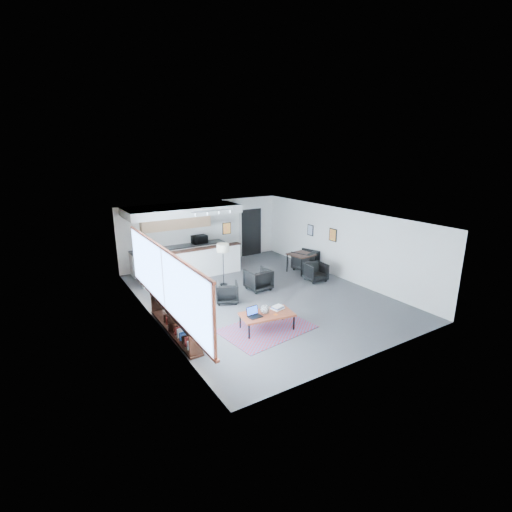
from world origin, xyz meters
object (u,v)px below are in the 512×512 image
ceramic_pot (265,309)px  coffee_table (267,315)px  microwave (199,239)px  book_stack (278,307)px  armchair_left (227,291)px  dining_chair_near (316,273)px  floor_lamp (223,249)px  dining_table (302,256)px  laptop (254,314)px  dining_chair_far (305,261)px  armchair_right (258,278)px

ceramic_pot → coffee_table: bearing=-18.1°
microwave → book_stack: bearing=-96.7°
armchair_left → dining_chair_near: 3.67m
book_stack → floor_lamp: floor_lamp is taller
dining_table → coffee_table: bearing=-138.9°
armchair_left → dining_chair_near: (3.66, 0.05, -0.04)m
ceramic_pot → floor_lamp: floor_lamp is taller
book_stack → dining_chair_near: bearing=34.1°
laptop → book_stack: laptop is taller
laptop → floor_lamp: size_ratio=0.24×
book_stack → ceramic_pot: bearing=-171.2°
coffee_table → ceramic_pot: bearing=170.9°
dining_table → dining_chair_far: size_ratio=1.33×
laptop → dining_table: bearing=33.8°
armchair_left → dining_table: (3.84, 1.11, 0.32)m
coffee_table → armchair_right: bearing=71.3°
book_stack → dining_chair_far: 5.02m
book_stack → armchair_left: (-0.45, 2.12, -0.15)m
dining_chair_near → microwave: microwave is taller
ceramic_pot → book_stack: 0.47m
ceramic_pot → floor_lamp: size_ratio=0.16×
floor_lamp → dining_table: floor_lamp is taller
book_stack → microwave: (0.41, 6.17, 0.63)m
floor_lamp → dining_chair_near: (3.05, -1.37, -1.00)m
book_stack → floor_lamp: (0.16, 3.54, 0.81)m
dining_chair_far → dining_chair_near: bearing=48.7°
coffee_table → floor_lamp: size_ratio=0.98×
coffee_table → ceramic_pot: (-0.05, 0.02, 0.16)m
book_stack → armchair_left: armchair_left is taller
floor_lamp → armchair_right: bearing=-51.7°
book_stack → armchair_right: bearing=69.2°
dining_table → dining_chair_far: bearing=25.3°
laptop → book_stack: 0.79m
ceramic_pot → dining_chair_far: dining_chair_far is taller
laptop → ceramic_pot: size_ratio=1.48×
coffee_table → floor_lamp: 3.78m
armchair_right → dining_chair_far: bearing=-164.1°
coffee_table → armchair_right: (1.37, 2.61, -0.02)m
armchair_right → microwave: microwave is taller
laptop → armchair_left: bearing=77.0°
ceramic_pot → microwave: (0.87, 6.24, 0.55)m
armchair_left → floor_lamp: bearing=-89.4°
laptop → floor_lamp: floor_lamp is taller
floor_lamp → dining_chair_far: bearing=-2.6°
laptop → book_stack: size_ratio=1.01×
armchair_right → floor_lamp: (-0.80, 1.02, 0.91)m
coffee_table → dining_chair_near: dining_chair_near is taller
floor_lamp → book_stack: bearing=-92.6°
laptop → dining_table: size_ratio=0.38×
ceramic_pot → dining_chair_far: size_ratio=0.34×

